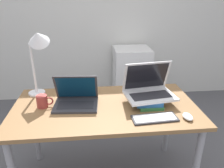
{
  "coord_description": "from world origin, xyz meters",
  "views": [
    {
      "loc": [
        -0.09,
        -1.12,
        1.55
      ],
      "look_at": [
        0.05,
        0.37,
        0.92
      ],
      "focal_mm": 35.0,
      "sensor_mm": 36.0,
      "label": 1
    }
  ],
  "objects_px": {
    "laptop_on_books": "(149,89)",
    "mug": "(43,101)",
    "desk_lamp": "(38,45)",
    "wireless_keyboard": "(155,118)",
    "laptop_left": "(76,99)",
    "mini_fridge": "(131,77)",
    "book_stack": "(147,100)",
    "mouse": "(188,117)"
  },
  "relations": [
    {
      "from": "laptop_on_books",
      "to": "mug",
      "type": "xyz_separation_m",
      "value": [
        -0.82,
        0.0,
        -0.07
      ]
    },
    {
      "from": "mouse",
      "to": "desk_lamp",
      "type": "distance_m",
      "value": 1.24
    },
    {
      "from": "mouse",
      "to": "mug",
      "type": "height_order",
      "value": "mug"
    },
    {
      "from": "laptop_left",
      "to": "laptop_on_books",
      "type": "height_order",
      "value": "laptop_on_books"
    },
    {
      "from": "mouse",
      "to": "desk_lamp",
      "type": "xyz_separation_m",
      "value": [
        -1.06,
        0.49,
        0.41
      ]
    },
    {
      "from": "mini_fridge",
      "to": "desk_lamp",
      "type": "bearing_deg",
      "value": -129.72
    },
    {
      "from": "mug",
      "to": "book_stack",
      "type": "bearing_deg",
      "value": -1.71
    },
    {
      "from": "mug",
      "to": "mouse",
      "type": "bearing_deg",
      "value": -14.86
    },
    {
      "from": "laptop_left",
      "to": "mini_fridge",
      "type": "bearing_deg",
      "value": 63.19
    },
    {
      "from": "wireless_keyboard",
      "to": "desk_lamp",
      "type": "xyz_separation_m",
      "value": [
        -0.83,
        0.47,
        0.42
      ]
    },
    {
      "from": "laptop_on_books",
      "to": "desk_lamp",
      "type": "xyz_separation_m",
      "value": [
        -0.85,
        0.22,
        0.32
      ]
    },
    {
      "from": "laptop_left",
      "to": "wireless_keyboard",
      "type": "distance_m",
      "value": 0.61
    },
    {
      "from": "laptop_on_books",
      "to": "mini_fridge",
      "type": "bearing_deg",
      "value": 84.62
    },
    {
      "from": "book_stack",
      "to": "desk_lamp",
      "type": "xyz_separation_m",
      "value": [
        -0.84,
        0.24,
        0.4
      ]
    },
    {
      "from": "mug",
      "to": "mini_fridge",
      "type": "height_order",
      "value": "mini_fridge"
    },
    {
      "from": "wireless_keyboard",
      "to": "mug",
      "type": "relative_size",
      "value": 2.55
    },
    {
      "from": "laptop_left",
      "to": "mini_fridge",
      "type": "height_order",
      "value": "laptop_left"
    },
    {
      "from": "book_stack",
      "to": "mini_fridge",
      "type": "height_order",
      "value": "mini_fridge"
    },
    {
      "from": "laptop_on_books",
      "to": "wireless_keyboard",
      "type": "relative_size",
      "value": 1.26
    },
    {
      "from": "laptop_on_books",
      "to": "mug",
      "type": "height_order",
      "value": "laptop_on_books"
    },
    {
      "from": "laptop_left",
      "to": "mini_fridge",
      "type": "xyz_separation_m",
      "value": [
        0.7,
        1.38,
        -0.37
      ]
    },
    {
      "from": "mouse",
      "to": "desk_lamp",
      "type": "relative_size",
      "value": 0.18
    },
    {
      "from": "laptop_left",
      "to": "laptop_on_books",
      "type": "bearing_deg",
      "value": -1.45
    },
    {
      "from": "laptop_left",
      "to": "laptop_on_books",
      "type": "xyz_separation_m",
      "value": [
        0.57,
        -0.01,
        0.07
      ]
    },
    {
      "from": "laptop_on_books",
      "to": "book_stack",
      "type": "bearing_deg",
      "value": -115.36
    },
    {
      "from": "wireless_keyboard",
      "to": "mug",
      "type": "bearing_deg",
      "value": 162.26
    },
    {
      "from": "laptop_on_books",
      "to": "mouse",
      "type": "distance_m",
      "value": 0.36
    },
    {
      "from": "book_stack",
      "to": "laptop_on_books",
      "type": "bearing_deg",
      "value": 64.64
    },
    {
      "from": "laptop_on_books",
      "to": "mouse",
      "type": "xyz_separation_m",
      "value": [
        0.21,
        -0.27,
        -0.1
      ]
    },
    {
      "from": "mug",
      "to": "mini_fridge",
      "type": "relative_size",
      "value": 0.15
    },
    {
      "from": "wireless_keyboard",
      "to": "mouse",
      "type": "xyz_separation_m",
      "value": [
        0.23,
        -0.02,
        0.01
      ]
    },
    {
      "from": "laptop_left",
      "to": "book_stack",
      "type": "height_order",
      "value": "laptop_left"
    },
    {
      "from": "wireless_keyboard",
      "to": "mouse",
      "type": "relative_size",
      "value": 3.16
    },
    {
      "from": "laptop_on_books",
      "to": "laptop_left",
      "type": "bearing_deg",
      "value": 178.55
    },
    {
      "from": "desk_lamp",
      "to": "wireless_keyboard",
      "type": "bearing_deg",
      "value": -29.37
    },
    {
      "from": "laptop_left",
      "to": "laptop_on_books",
      "type": "distance_m",
      "value": 0.57
    },
    {
      "from": "wireless_keyboard",
      "to": "desk_lamp",
      "type": "height_order",
      "value": "desk_lamp"
    },
    {
      "from": "laptop_left",
      "to": "wireless_keyboard",
      "type": "height_order",
      "value": "laptop_left"
    },
    {
      "from": "laptop_left",
      "to": "desk_lamp",
      "type": "relative_size",
      "value": 0.6
    },
    {
      "from": "desk_lamp",
      "to": "laptop_left",
      "type": "bearing_deg",
      "value": -35.46
    },
    {
      "from": "wireless_keyboard",
      "to": "book_stack",
      "type": "bearing_deg",
      "value": 88.28
    },
    {
      "from": "laptop_left",
      "to": "mouse",
      "type": "bearing_deg",
      "value": -20.05
    }
  ]
}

